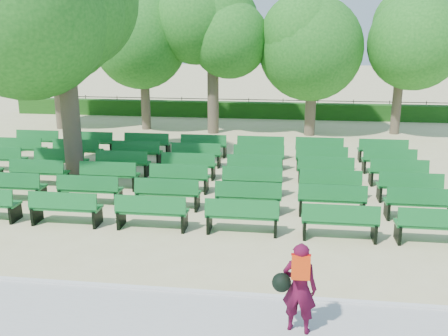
# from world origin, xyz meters

# --- Properties ---
(ground) EXTENTS (120.00, 120.00, 0.00)m
(ground) POSITION_xyz_m (0.00, 0.00, 0.00)
(ground) COLOR #C5BA83
(paving) EXTENTS (30.00, 2.20, 0.06)m
(paving) POSITION_xyz_m (0.00, -7.40, 0.03)
(paving) COLOR #AEAFAA
(paving) RESTS_ON ground
(curb) EXTENTS (30.00, 0.12, 0.10)m
(curb) POSITION_xyz_m (0.00, -6.25, 0.05)
(curb) COLOR silver
(curb) RESTS_ON ground
(hedge) EXTENTS (26.00, 0.70, 0.90)m
(hedge) POSITION_xyz_m (0.00, 14.00, 0.45)
(hedge) COLOR #1A4C13
(hedge) RESTS_ON ground
(fence) EXTENTS (26.00, 0.10, 1.02)m
(fence) POSITION_xyz_m (0.00, 14.40, 0.00)
(fence) COLOR black
(fence) RESTS_ON ground
(tree_line) EXTENTS (21.80, 6.80, 7.04)m
(tree_line) POSITION_xyz_m (0.00, 10.00, 0.00)
(tree_line) COLOR #24711E
(tree_line) RESTS_ON ground
(bench_array) EXTENTS (1.85, 0.60, 1.16)m
(bench_array) POSITION_xyz_m (-0.01, 0.77, 0.10)
(bench_array) COLOR #116426
(bench_array) RESTS_ON ground
(tree_among) EXTENTS (5.11, 5.11, 7.26)m
(tree_among) POSITION_xyz_m (-3.91, 1.04, 4.92)
(tree_among) COLOR brown
(tree_among) RESTS_ON ground
(person) EXTENTS (0.78, 0.51, 1.58)m
(person) POSITION_xyz_m (3.59, -7.28, 0.88)
(person) COLOR #480A25
(person) RESTS_ON ground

